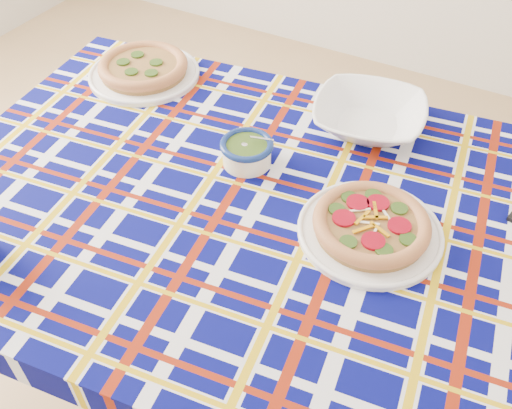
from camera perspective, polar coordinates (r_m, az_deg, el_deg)
The scene contains 7 objects.
floor at distance 2.05m, azimuth -10.16°, elevation -10.89°, with size 4.00×4.00×0.00m, color #A37F54.
dining_table at distance 1.32m, azimuth 2.94°, elevation -3.09°, with size 1.75×1.22×0.77m.
tablecloth at distance 1.30m, azimuth 2.98°, elevation -2.33°, with size 1.67×1.06×0.11m, color #040654, non-canonical shape.
main_focaccia_plate at distance 1.21m, azimuth 11.45°, elevation -1.93°, with size 0.32×0.32×0.06m, color olive, non-canonical shape.
pesto_bowl at distance 1.36m, azimuth -0.93°, elevation 5.44°, with size 0.13×0.13×0.08m, color #243C10, non-canonical shape.
serving_bowl at distance 1.50m, azimuth 11.23°, elevation 8.67°, with size 0.28×0.28×0.07m, color white.
second_focaccia_plate at distance 1.71m, azimuth -11.21°, elevation 13.31°, with size 0.33×0.33×0.06m, color olive, non-canonical shape.
Camera 1 is at (0.87, -0.84, 1.66)m, focal length 40.00 mm.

